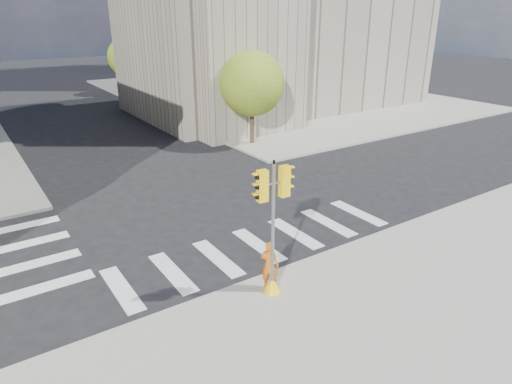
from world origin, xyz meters
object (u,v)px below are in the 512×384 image
lamp_far (152,54)px  traffic_signal (273,240)px  lamp_near (227,69)px  photographer (270,265)px

lamp_far → traffic_signal: 34.47m
lamp_far → traffic_signal: size_ratio=1.86×
lamp_near → lamp_far: (0.00, 14.00, 0.00)m
lamp_near → lamp_far: bearing=90.0°
lamp_near → photographer: bearing=-117.0°
lamp_near → lamp_far: size_ratio=1.00×
lamp_near → photographer: size_ratio=4.89×
lamp_far → traffic_signal: (-9.61, -33.00, -2.59)m
lamp_near → traffic_signal: size_ratio=1.86×
lamp_far → traffic_signal: bearing=-106.2°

